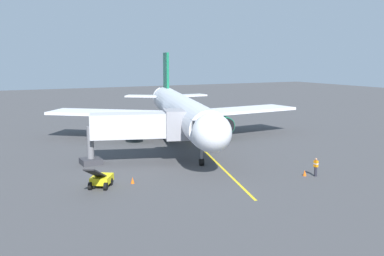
% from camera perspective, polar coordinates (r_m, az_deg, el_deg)
% --- Properties ---
extents(ground_plane, '(220.00, 220.00, 0.00)m').
position_cam_1_polar(ground_plane, '(60.73, -0.55, -1.65)').
color(ground_plane, '#424244').
extents(apron_lead_in_line, '(12.18, 38.24, 0.01)m').
position_cam_1_polar(apron_lead_in_line, '(55.29, 1.42, -2.67)').
color(apron_lead_in_line, yellow).
rests_on(apron_lead_in_line, ground).
extents(airplane, '(33.22, 39.41, 11.50)m').
position_cam_1_polar(airplane, '(60.20, -1.38, 2.11)').
color(airplane, silver).
rests_on(airplane, ground).
extents(jet_bridge, '(11.40, 5.87, 5.40)m').
position_cam_1_polar(jet_bridge, '(48.51, -5.63, 0.20)').
color(jet_bridge, '#B7B7BC').
rests_on(jet_bridge, ground).
extents(ground_crew_marshaller, '(0.28, 0.42, 1.71)m').
position_cam_1_polar(ground_crew_marshaller, '(44.52, 14.79, -4.58)').
color(ground_crew_marshaller, '#23232D').
rests_on(ground_crew_marshaller, ground).
extents(belt_loader_near_nose, '(3.50, 4.49, 2.32)m').
position_cam_1_polar(belt_loader_near_nose, '(40.31, -11.00, -6.08)').
color(belt_loader_near_nose, yellow).
rests_on(belt_loader_near_nose, ground).
extents(safety_cone_nose_left, '(0.32, 0.32, 0.55)m').
position_cam_1_polar(safety_cone_nose_left, '(41.15, -7.23, -6.32)').
color(safety_cone_nose_left, '#F2590F').
rests_on(safety_cone_nose_left, ground).
extents(safety_cone_nose_right, '(0.32, 0.32, 0.55)m').
position_cam_1_polar(safety_cone_nose_right, '(41.61, -10.14, -6.22)').
color(safety_cone_nose_right, '#F2590F').
rests_on(safety_cone_nose_right, ground).
extents(safety_cone_wing_port, '(0.32, 0.32, 0.55)m').
position_cam_1_polar(safety_cone_wing_port, '(44.58, 13.51, -5.32)').
color(safety_cone_wing_port, '#F2590F').
rests_on(safety_cone_wing_port, ground).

